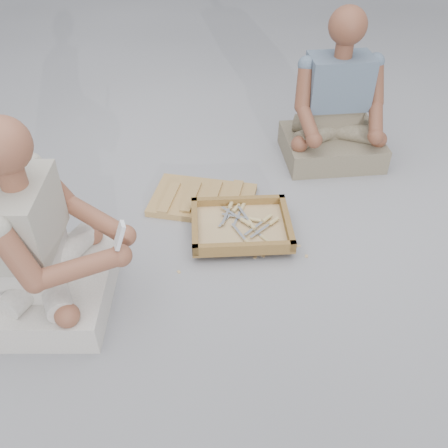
{
  "coord_description": "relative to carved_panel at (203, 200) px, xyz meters",
  "views": [
    {
      "loc": [
        -0.06,
        -1.67,
        1.78
      ],
      "look_at": [
        0.03,
        0.11,
        0.3
      ],
      "focal_mm": 40.0,
      "sensor_mm": 36.0,
      "label": 1
    }
  ],
  "objects": [
    {
      "name": "craftsman",
      "position": [
        -0.69,
        -0.72,
        0.3
      ],
      "size": [
        0.65,
        0.63,
        0.95
      ],
      "rotation": [
        0.0,
        0.0,
        -1.62
      ],
      "color": "beige",
      "rests_on": "ground"
    },
    {
      "name": "chisel_4",
      "position": [
        0.21,
        -0.27,
        0.06
      ],
      "size": [
        0.16,
        0.18,
        0.02
      ],
      "rotation": [
        0.0,
        0.0,
        -0.84
      ],
      "color": "silver",
      "rests_on": "tool_tray"
    },
    {
      "name": "ground",
      "position": [
        0.07,
        -0.67,
        -0.02
      ],
      "size": [
        60.0,
        60.0,
        0.0
      ],
      "primitive_type": "plane",
      "color": "#A1A1A6",
      "rests_on": "ground"
    },
    {
      "name": "chisel_2",
      "position": [
        0.26,
        -0.26,
        0.06
      ],
      "size": [
        0.21,
        0.09,
        0.02
      ],
      "rotation": [
        0.0,
        0.0,
        -0.32
      ],
      "color": "silver",
      "rests_on": "tool_tray"
    },
    {
      "name": "wood_chip_10",
      "position": [
        0.1,
        -0.21,
        -0.02
      ],
      "size": [
        0.02,
        0.02,
        0.0
      ],
      "primitive_type": "cube",
      "rotation": [
        0.0,
        0.0,
        0.6
      ],
      "color": "#D8BC7F",
      "rests_on": "ground"
    },
    {
      "name": "chisel_0",
      "position": [
        0.21,
        -0.16,
        0.05
      ],
      "size": [
        0.09,
        0.21,
        0.02
      ],
      "rotation": [
        0.0,
        0.0,
        1.22
      ],
      "color": "silver",
      "rests_on": "tool_tray"
    },
    {
      "name": "mobile_phone",
      "position": [
        -0.34,
        -0.8,
        0.44
      ],
      "size": [
        0.07,
        0.06,
        0.12
      ],
      "rotation": [
        -0.35,
        0.0,
        -1.29
      ],
      "color": "white",
      "rests_on": "craftsman"
    },
    {
      "name": "carved_panel",
      "position": [
        0.0,
        0.0,
        0.0
      ],
      "size": [
        0.66,
        0.52,
        0.04
      ],
      "primitive_type": "cube",
      "rotation": [
        0.0,
        0.0,
        -0.25
      ],
      "color": "olive",
      "rests_on": "ground"
    },
    {
      "name": "chisel_9",
      "position": [
        0.17,
        -0.18,
        0.05
      ],
      "size": [
        0.14,
        0.19,
        0.02
      ],
      "rotation": [
        0.0,
        0.0,
        0.99
      ],
      "color": "silver",
      "rests_on": "tool_tray"
    },
    {
      "name": "chisel_1",
      "position": [
        0.36,
        -0.3,
        0.06
      ],
      "size": [
        0.17,
        0.16,
        0.02
      ],
      "rotation": [
        0.0,
        0.0,
        0.74
      ],
      "color": "silver",
      "rests_on": "tool_tray"
    },
    {
      "name": "companion",
      "position": [
        0.85,
        0.47,
        0.3
      ],
      "size": [
        0.64,
        0.53,
        0.95
      ],
      "rotation": [
        0.0,
        0.0,
        3.2
      ],
      "color": "#7E735A",
      "rests_on": "ground"
    },
    {
      "name": "wood_chip_1",
      "position": [
        0.5,
        -0.41,
        -0.02
      ],
      "size": [
        0.02,
        0.02,
        0.0
      ],
      "primitive_type": "cube",
      "rotation": [
        0.0,
        0.0,
        0.17
      ],
      "color": "#D8BC7F",
      "rests_on": "ground"
    },
    {
      "name": "wood_chip_6",
      "position": [
        0.53,
        -0.49,
        -0.02
      ],
      "size": [
        0.02,
        0.02,
        0.0
      ],
      "primitive_type": "cube",
      "rotation": [
        0.0,
        0.0,
        1.26
      ],
      "color": "#D8BC7F",
      "rests_on": "ground"
    },
    {
      "name": "chisel_3",
      "position": [
        0.22,
        -0.45,
        0.06
      ],
      "size": [
        0.11,
        0.21,
        0.02
      ],
      "rotation": [
        0.0,
        0.0,
        -1.15
      ],
      "color": "silver",
      "rests_on": "tool_tray"
    },
    {
      "name": "wood_chip_3",
      "position": [
        0.12,
        -0.39,
        -0.02
      ],
      "size": [
        0.02,
        0.02,
        0.0
      ],
      "primitive_type": "cube",
      "rotation": [
        0.0,
        0.0,
        2.65
      ],
      "color": "#D8BC7F",
      "rests_on": "ground"
    },
    {
      "name": "wood_chip_8",
      "position": [
        -0.13,
        0.02,
        -0.02
      ],
      "size": [
        0.02,
        0.02,
        0.0
      ],
      "primitive_type": "cube",
      "rotation": [
        0.0,
        0.0,
        2.88
      ],
      "color": "#D8BC7F",
      "rests_on": "ground"
    },
    {
      "name": "wood_chip_7",
      "position": [
        0.01,
        0.04,
        -0.02
      ],
      "size": [
        0.02,
        0.02,
        0.0
      ],
      "primitive_type": "cube",
      "rotation": [
        0.0,
        0.0,
        0.59
      ],
      "color": "#D8BC7F",
      "rests_on": "ground"
    },
    {
      "name": "chisel_8",
      "position": [
        0.25,
        -0.3,
        0.06
      ],
      "size": [
        0.09,
        0.21,
        0.02
      ],
      "rotation": [
        0.0,
        0.0,
        -1.23
      ],
      "color": "silver",
      "rests_on": "tool_tray"
    },
    {
      "name": "wood_chip_2",
      "position": [
        0.27,
        -0.16,
        -0.02
      ],
      "size": [
        0.02,
        0.02,
        0.0
      ],
      "primitive_type": "cube",
      "rotation": [
        0.0,
        0.0,
        1.15
      ],
      "color": "#D8BC7F",
      "rests_on": "ground"
    },
    {
      "name": "tool_tray",
      "position": [
        0.2,
        -0.3,
        0.04
      ],
      "size": [
        0.53,
        0.42,
        0.07
      ],
      "rotation": [
        0.0,
        0.0,
        0.01
      ],
      "color": "brown",
      "rests_on": "carved_panel"
    },
    {
      "name": "wood_chip_9",
      "position": [
        0.3,
        -0.48,
        -0.02
      ],
      "size": [
        0.02,
        0.02,
        0.0
      ],
      "primitive_type": "cube",
      "rotation": [
        0.0,
        0.0,
        2.56
      ],
      "color": "#D8BC7F",
      "rests_on": "ground"
    },
    {
      "name": "wood_chip_4",
      "position": [
        0.26,
        -0.48,
        -0.02
      ],
      "size": [
        0.02,
        0.02,
        0.0
      ],
      "primitive_type": "cube",
      "rotation": [
        0.0,
        0.0,
        1.06
      ],
      "color": "#D8BC7F",
      "rests_on": "ground"
    },
    {
      "name": "chisel_5",
      "position": [
        0.15,
        -0.15,
        0.06
      ],
      "size": [
        0.09,
        0.21,
        0.02
      ],
      "rotation": [
        0.0,
        0.0,
        1.25
      ],
      "color": "silver",
      "rests_on": "tool_tray"
    },
    {
      "name": "chisel_7",
      "position": [
        0.33,
        -0.28,
        0.06
      ],
      "size": [
        0.17,
        0.17,
        0.02
      ],
      "rotation": [
        0.0,
        0.0,
        0.78
      ],
      "color": "silver",
      "rests_on": "tool_tray"
    },
    {
      "name": "wood_chip_5",
      "position": [
        0.18,
        -0.07,
        -0.02
      ],
      "size": [
        0.02,
        0.02,
        0.0
      ],
      "primitive_type": "cube",
      "rotation": [
        0.0,
        0.0,
        0.04
      ],
      "color": "#D8BC7F",
      "rests_on": "ground"
    },
    {
      "name": "wood_chip_0",
      "position": [
        -0.13,
        -0.57,
        -0.02
      ],
      "size": [
        0.02,
        0.02,
        0.0
      ],
      "primitive_type": "cube",
      "rotation": [
        0.0,
        0.0,
        2.04
      ],
      "color": "#D8BC7F",
      "rests_on": "ground"
    },
    {
      "name": "chisel_6",
      "position": [
        0.31,
        -0.4,
        0.05
      ],
      "size": [
        0.14,
        0.19,
        0.02
      ],
      "rotation": [
        0.0,
        0.0,
        -0.99
      ],
      "color": "silver",
      "rests_on": "tool_tray"
    }
  ]
}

